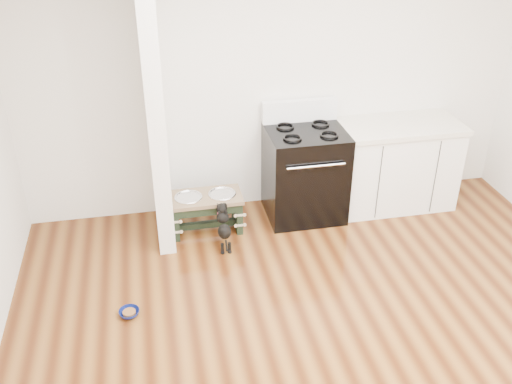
% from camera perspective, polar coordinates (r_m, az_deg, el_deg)
% --- Properties ---
extents(ground, '(5.00, 5.00, 0.00)m').
position_cam_1_polar(ground, '(4.31, 9.40, -17.34)').
color(ground, '#411D0B').
rests_on(ground, ground).
extents(room_shell, '(5.00, 5.00, 5.00)m').
position_cam_1_polar(room_shell, '(3.33, 11.65, 2.12)').
color(room_shell, silver).
rests_on(room_shell, ground).
extents(partition_wall, '(0.15, 0.80, 2.70)m').
position_cam_1_polar(partition_wall, '(5.12, -10.19, 8.86)').
color(partition_wall, silver).
rests_on(partition_wall, ground).
extents(oven_range, '(0.76, 0.69, 1.14)m').
position_cam_1_polar(oven_range, '(5.73, 4.90, 1.99)').
color(oven_range, black).
rests_on(oven_range, ground).
extents(cabinet_run, '(1.24, 0.64, 0.91)m').
position_cam_1_polar(cabinet_run, '(6.09, 13.75, 2.66)').
color(cabinet_run, white).
rests_on(cabinet_run, ground).
extents(dog_feeder, '(0.70, 0.37, 0.40)m').
position_cam_1_polar(dog_feeder, '(5.56, -5.03, -1.40)').
color(dog_feeder, black).
rests_on(dog_feeder, ground).
extents(puppy, '(0.12, 0.36, 0.43)m').
position_cam_1_polar(puppy, '(5.32, -3.25, -3.39)').
color(puppy, black).
rests_on(puppy, ground).
extents(floor_bowl, '(0.18, 0.18, 0.05)m').
position_cam_1_polar(floor_bowl, '(4.78, -12.56, -11.71)').
color(floor_bowl, '#0C1759').
rests_on(floor_bowl, ground).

